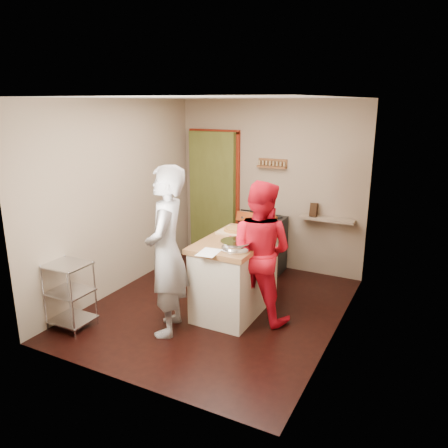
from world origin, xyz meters
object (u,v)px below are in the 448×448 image
(wire_shelving, at_px, (69,292))
(person_stripe, at_px, (166,252))
(person_red, at_px, (259,252))
(stove, at_px, (263,244))
(island, at_px, (236,273))

(wire_shelving, xyz_separation_m, person_stripe, (1.06, 0.46, 0.52))
(wire_shelving, distance_m, person_red, 2.25)
(person_stripe, bearing_deg, stove, 151.65)
(island, distance_m, person_red, 0.49)
(wire_shelving, relative_size, person_stripe, 0.42)
(stove, xyz_separation_m, island, (0.19, -1.35, 0.05))
(stove, height_order, person_stripe, person_stripe)
(person_stripe, bearing_deg, wire_shelving, -87.88)
(stove, xyz_separation_m, wire_shelving, (-1.33, -2.62, -0.01))
(wire_shelving, bearing_deg, island, 39.96)
(wire_shelving, relative_size, island, 0.58)
(stove, relative_size, person_stripe, 0.52)
(stove, bearing_deg, person_stripe, -97.15)
(wire_shelving, xyz_separation_m, island, (1.52, 1.27, 0.06))
(stove, bearing_deg, wire_shelving, -116.85)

